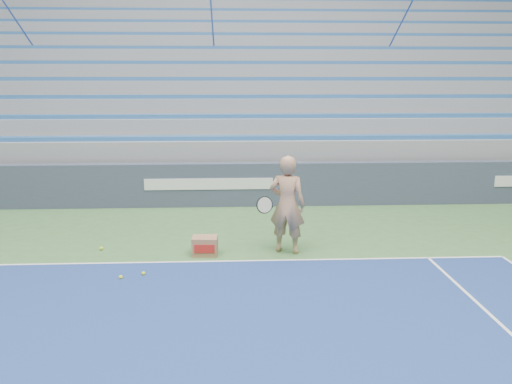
# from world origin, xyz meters

# --- Properties ---
(sponsor_barrier) EXTENTS (30.00, 0.32, 1.10)m
(sponsor_barrier) POSITION_xyz_m (0.00, 15.88, 0.55)
(sponsor_barrier) COLOR #384156
(sponsor_barrier) RESTS_ON ground
(bleachers) EXTENTS (31.00, 9.15, 7.30)m
(bleachers) POSITION_xyz_m (0.00, 21.60, 2.36)
(bleachers) COLOR gray
(bleachers) RESTS_ON ground
(tennis_player) EXTENTS (0.99, 0.93, 1.82)m
(tennis_player) POSITION_xyz_m (1.59, 12.35, 0.91)
(tennis_player) COLOR tan
(tennis_player) RESTS_ON ground
(ball_box) EXTENTS (0.47, 0.37, 0.34)m
(ball_box) POSITION_xyz_m (0.08, 12.27, 0.17)
(ball_box) COLOR #916846
(ball_box) RESTS_ON ground
(tennis_ball_0) EXTENTS (0.07, 0.07, 0.07)m
(tennis_ball_0) POSITION_xyz_m (-1.90, 12.61, 0.03)
(tennis_ball_0) COLOR #D2E12E
(tennis_ball_0) RESTS_ON ground
(tennis_ball_1) EXTENTS (0.07, 0.07, 0.07)m
(tennis_ball_1) POSITION_xyz_m (-0.88, 11.32, 0.03)
(tennis_ball_1) COLOR #D2E12E
(tennis_ball_1) RESTS_ON ground
(tennis_ball_3) EXTENTS (0.07, 0.07, 0.07)m
(tennis_ball_3) POSITION_xyz_m (-1.22, 11.18, 0.03)
(tennis_ball_3) COLOR #D2E12E
(tennis_ball_3) RESTS_ON ground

